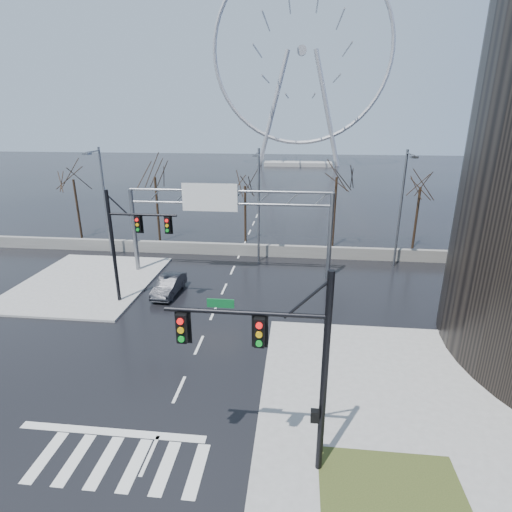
# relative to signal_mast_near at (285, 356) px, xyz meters

# --- Properties ---
(ground) EXTENTS (260.00, 260.00, 0.00)m
(ground) POSITION_rel_signal_mast_near_xyz_m (-5.14, 4.04, -4.87)
(ground) COLOR black
(ground) RESTS_ON ground
(sidewalk_right_ext) EXTENTS (12.00, 10.00, 0.15)m
(sidewalk_right_ext) POSITION_rel_signal_mast_near_xyz_m (4.86, 6.04, -4.80)
(sidewalk_right_ext) COLOR gray
(sidewalk_right_ext) RESTS_ON ground
(sidewalk_far) EXTENTS (10.00, 12.00, 0.15)m
(sidewalk_far) POSITION_rel_signal_mast_near_xyz_m (-16.14, 16.04, -4.80)
(sidewalk_far) COLOR gray
(sidewalk_far) RESTS_ON ground
(grass_strip) EXTENTS (5.00, 4.00, 0.02)m
(grass_strip) POSITION_rel_signal_mast_near_xyz_m (3.86, -0.96, -4.72)
(grass_strip) COLOR #323C19
(grass_strip) RESTS_ON sidewalk_near
(barrier_wall) EXTENTS (52.00, 0.50, 1.10)m
(barrier_wall) POSITION_rel_signal_mast_near_xyz_m (-5.14, 24.04, -4.32)
(barrier_wall) COLOR slate
(barrier_wall) RESTS_ON ground
(signal_mast_near) EXTENTS (5.52, 0.41, 8.00)m
(signal_mast_near) POSITION_rel_signal_mast_near_xyz_m (0.00, 0.00, 0.00)
(signal_mast_near) COLOR black
(signal_mast_near) RESTS_ON ground
(signal_mast_far) EXTENTS (4.72, 0.41, 8.00)m
(signal_mast_far) POSITION_rel_signal_mast_near_xyz_m (-11.01, 13.00, -0.04)
(signal_mast_far) COLOR black
(signal_mast_far) RESTS_ON ground
(sign_gantry) EXTENTS (16.36, 0.40, 7.60)m
(sign_gantry) POSITION_rel_signal_mast_near_xyz_m (-5.52, 19.00, 0.31)
(sign_gantry) COLOR slate
(sign_gantry) RESTS_ON ground
(streetlight_left) EXTENTS (0.50, 2.55, 10.00)m
(streetlight_left) POSITION_rel_signal_mast_near_xyz_m (-17.14, 22.20, 1.01)
(streetlight_left) COLOR slate
(streetlight_left) RESTS_ON ground
(streetlight_mid) EXTENTS (0.50, 2.55, 10.00)m
(streetlight_mid) POSITION_rel_signal_mast_near_xyz_m (-3.14, 22.20, 1.01)
(streetlight_mid) COLOR slate
(streetlight_mid) RESTS_ON ground
(streetlight_right) EXTENTS (0.50, 2.55, 10.00)m
(streetlight_right) POSITION_rel_signal_mast_near_xyz_m (8.86, 22.20, 1.01)
(streetlight_right) COLOR slate
(streetlight_right) RESTS_ON ground
(tree_far_left) EXTENTS (3.50, 3.50, 7.00)m
(tree_far_left) POSITION_rel_signal_mast_near_xyz_m (-23.14, 28.04, 0.70)
(tree_far_left) COLOR black
(tree_far_left) RESTS_ON ground
(tree_left) EXTENTS (3.75, 3.75, 7.50)m
(tree_left) POSITION_rel_signal_mast_near_xyz_m (-14.14, 27.54, 1.10)
(tree_left) COLOR black
(tree_left) RESTS_ON ground
(tree_center) EXTENTS (3.25, 3.25, 6.50)m
(tree_center) POSITION_rel_signal_mast_near_xyz_m (-5.14, 28.54, 0.30)
(tree_center) COLOR black
(tree_center) RESTS_ON ground
(tree_right) EXTENTS (3.90, 3.90, 7.80)m
(tree_right) POSITION_rel_signal_mast_near_xyz_m (3.86, 27.54, 1.34)
(tree_right) COLOR black
(tree_right) RESTS_ON ground
(tree_far_right) EXTENTS (3.40, 3.40, 6.80)m
(tree_far_right) POSITION_rel_signal_mast_near_xyz_m (11.86, 28.04, 0.54)
(tree_far_right) COLOR black
(tree_far_right) RESTS_ON ground
(ferris_wheel) EXTENTS (45.00, 6.00, 50.91)m
(ferris_wheel) POSITION_rel_signal_mast_near_xyz_m (-0.14, 99.04, 21.26)
(ferris_wheel) COLOR gray
(ferris_wheel) RESTS_ON ground
(car) EXTENTS (1.67, 4.16, 1.35)m
(car) POSITION_rel_signal_mast_near_xyz_m (-9.04, 14.75, -4.20)
(car) COLOR black
(car) RESTS_ON ground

